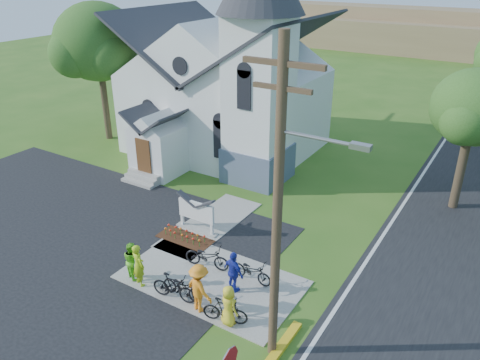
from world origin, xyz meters
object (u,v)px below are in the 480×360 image
Objects in this scene: cyclist_0 at (138,265)px; cyclist_2 at (234,272)px; bike_3 at (225,310)px; bike_1 at (174,287)px; cyclist_4 at (229,306)px; church_sign at (196,211)px; bike_0 at (207,257)px; bike_2 at (182,287)px; cyclist_1 at (132,260)px; utility_pole at (280,204)px; cyclist_3 at (199,288)px; bike_4 at (252,271)px.

cyclist_0 is 1.04× the size of cyclist_2.
cyclist_0 is at bearing 73.36° from bike_3.
cyclist_4 reaches higher than bike_1.
bike_3 is at bearing 128.68° from cyclist_2.
bike_0 is at bearing -45.31° from church_sign.
cyclist_4 is at bearing -97.42° from bike_2.
cyclist_1 is at bearing 124.07° from bike_0.
bike_3 is at bearing -162.58° from cyclist_1.
utility_pole reaches higher than church_sign.
cyclist_3 reaches higher than bike_1.
cyclist_3 is at bearing 173.75° from utility_pole.
cyclist_2 is (3.29, 1.58, -0.04)m from cyclist_0.
cyclist_0 is at bearing 41.55° from cyclist_2.
church_sign is 1.25× the size of bike_4.
bike_1 reaches higher than bike_3.
cyclist_0 is at bearing 135.15° from bike_0.
bike_2 is (-1.40, -1.33, -0.39)m from cyclist_2.
bike_2 is 0.93× the size of cyclist_3.
cyclist_3 is at bearing 165.64° from bike_4.
church_sign is 1.26× the size of bike_2.
bike_0 is 1.19× the size of bike_3.
cyclist_4 is at bearing -97.81° from bike_1.
utility_pole reaches higher than cyclist_3.
cyclist_2 is at bearing -138.25° from cyclist_0.
utility_pole reaches higher than bike_0.
utility_pole is 6.43m from bike_2.
cyclist_0 is at bearing 96.91° from bike_2.
cyclist_4 reaches higher than bike_3.
cyclist_1 is (-0.54, 0.21, -0.11)m from cyclist_0.
church_sign is 4.43m from cyclist_0.
bike_4 is at bearing -91.36° from cyclist_3.
bike_0 is at bearing -108.41° from cyclist_0.
cyclist_1 is at bearing 121.01° from bike_4.
utility_pole is at bearing -135.86° from bike_4.
bike_2 is (2.43, 0.04, -0.32)m from cyclist_1.
bike_3 is (-2.07, 0.30, -4.87)m from utility_pole.
cyclist_2 reaches higher than bike_1.
cyclist_1 is at bearing 90.17° from bike_2.
bike_2 is at bearing 145.15° from bike_4.
cyclist_3 is at bearing -162.65° from cyclist_1.
bike_3 reaches higher than bike_2.
bike_4 is (1.86, 2.46, -0.08)m from bike_1.
cyclist_4 is (-1.93, 0.30, -4.59)m from utility_pole.
cyclist_0 is 1.15× the size of cyclist_4.
church_sign reaches higher than bike_4.
utility_pole is 4.98m from cyclist_4.
cyclist_1 is at bearing 12.52° from cyclist_3.
church_sign is 3.02m from bike_0.
cyclist_1 reaches higher than bike_0.
cyclist_3 is 1.28m from cyclist_4.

